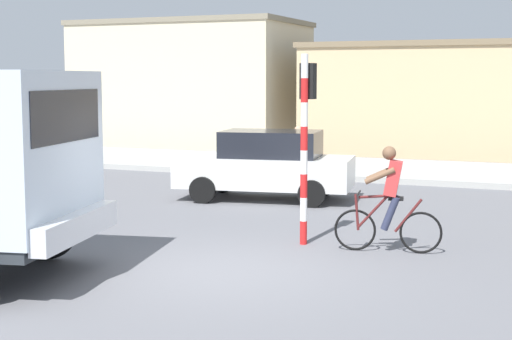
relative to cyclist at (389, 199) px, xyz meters
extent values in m
plane|color=slate|center=(-2.00, -2.25, -0.86)|extent=(120.00, 120.00, 0.00)
cube|color=#ADADA8|center=(-2.00, 10.58, -0.78)|extent=(80.00, 5.00, 0.16)
cube|color=silver|center=(-3.45, -3.60, -0.06)|extent=(0.74, 2.37, 0.36)
cube|color=black|center=(-3.59, -3.63, 1.43)|extent=(0.57, 2.10, 0.70)
torus|color=black|center=(-4.78, -2.58, -0.31)|extent=(1.13, 0.47, 1.10)
cylinder|color=beige|center=(-4.78, -2.58, -0.31)|extent=(0.55, 0.40, 0.50)
torus|color=black|center=(-0.53, -0.09, -0.52)|extent=(0.68, 0.16, 0.68)
torus|color=black|center=(0.50, 0.09, -0.52)|extent=(0.68, 0.16, 0.68)
cylinder|color=#591E1E|center=(-0.19, -0.03, 0.04)|extent=(0.60, 0.15, 0.09)
cylinder|color=#591E1E|center=(-0.25, -0.04, -0.20)|extent=(0.51, 0.13, 0.57)
cylinder|color=#591E1E|center=(0.31, 0.05, -0.25)|extent=(0.44, 0.12, 0.57)
cylinder|color=#591E1E|center=(-0.50, -0.09, -0.23)|extent=(0.10, 0.06, 0.59)
cylinder|color=black|center=(-0.48, -0.09, 0.09)|extent=(0.12, 0.50, 0.03)
cube|color=black|center=(0.11, 0.02, 0.02)|extent=(0.26, 0.16, 0.06)
cube|color=#D13838|center=(0.06, 0.01, 0.35)|extent=(0.35, 0.37, 0.59)
sphere|color=brown|center=(-0.01, 0.00, 0.75)|extent=(0.22, 0.22, 0.22)
cylinder|color=#2D334C|center=(0.04, -0.09, -0.21)|extent=(0.32, 0.17, 0.57)
cylinder|color=brown|center=(-0.11, -0.18, 0.40)|extent=(0.50, 0.17, 0.29)
cylinder|color=#2D334C|center=(0.01, 0.10, -0.21)|extent=(0.32, 0.17, 0.57)
cylinder|color=brown|center=(-0.17, 0.13, 0.40)|extent=(0.50, 0.17, 0.29)
cylinder|color=red|center=(-1.46, 0.03, -0.66)|extent=(0.12, 0.12, 0.40)
cylinder|color=white|center=(-1.46, 0.03, -0.26)|extent=(0.12, 0.12, 0.40)
cylinder|color=red|center=(-1.46, 0.03, 0.14)|extent=(0.12, 0.12, 0.40)
cylinder|color=white|center=(-1.46, 0.03, 0.54)|extent=(0.12, 0.12, 0.40)
cylinder|color=red|center=(-1.46, 0.03, 0.94)|extent=(0.12, 0.12, 0.40)
cylinder|color=white|center=(-1.46, 0.03, 1.34)|extent=(0.12, 0.12, 0.40)
cylinder|color=red|center=(-1.46, 0.03, 1.74)|extent=(0.12, 0.12, 0.40)
cylinder|color=white|center=(-1.46, 0.03, 2.14)|extent=(0.12, 0.12, 0.40)
cube|color=black|center=(-1.46, 0.21, 1.89)|extent=(0.24, 0.20, 0.60)
sphere|color=red|center=(-1.46, 0.33, 1.89)|extent=(0.14, 0.14, 0.14)
cube|color=white|center=(-3.93, 4.33, -0.21)|extent=(4.23, 2.34, 0.70)
cube|color=black|center=(-3.78, 4.35, 0.44)|extent=(2.41, 1.79, 0.60)
cylinder|color=black|center=(-5.01, 3.29, -0.56)|extent=(0.62, 0.28, 0.60)
cylinder|color=black|center=(-5.29, 4.96, -0.56)|extent=(0.62, 0.28, 0.60)
cylinder|color=black|center=(-2.57, 3.69, -0.56)|extent=(0.62, 0.28, 0.60)
cylinder|color=black|center=(-2.85, 5.37, -0.56)|extent=(0.62, 0.28, 0.60)
cylinder|color=#2D334C|center=(-3.73, 6.03, -0.44)|extent=(0.22, 0.22, 0.85)
cube|color=gold|center=(-3.73, 6.03, 0.27)|extent=(0.34, 0.22, 0.56)
sphere|color=tan|center=(-3.73, 6.03, 0.66)|extent=(0.20, 0.20, 0.20)
cube|color=beige|center=(-12.50, 17.19, 1.61)|extent=(8.92, 5.44, 4.95)
cube|color=gray|center=(-12.50, 17.19, 4.18)|extent=(9.10, 5.54, 0.20)
cube|color=#D1B284|center=(-1.08, 18.60, 1.09)|extent=(11.72, 7.71, 3.90)
cube|color=#7D6B4F|center=(-1.08, 18.60, 3.14)|extent=(11.96, 7.87, 0.20)
camera|label=1|loc=(2.86, -12.28, 1.94)|focal=54.89mm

